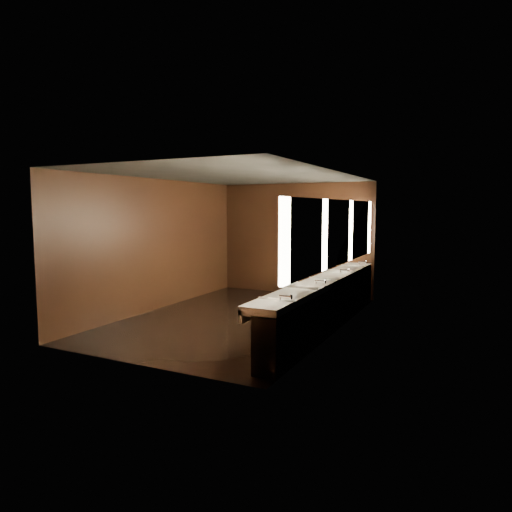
{
  "coord_description": "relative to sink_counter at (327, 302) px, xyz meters",
  "views": [
    {
      "loc": [
        4.24,
        -7.79,
        2.18
      ],
      "look_at": [
        0.37,
        0.0,
        1.26
      ],
      "focal_mm": 32.0,
      "sensor_mm": 36.0,
      "label": 1
    }
  ],
  "objects": [
    {
      "name": "floor",
      "position": [
        -1.79,
        0.0,
        -0.5
      ],
      "size": [
        6.0,
        6.0,
        0.0
      ],
      "primitive_type": "plane",
      "color": "black",
      "rests_on": "ground"
    },
    {
      "name": "ceiling",
      "position": [
        -1.79,
        0.0,
        2.3
      ],
      "size": [
        4.0,
        6.0,
        0.02
      ],
      "primitive_type": "cube",
      "color": "#2D2D2B",
      "rests_on": "wall_back"
    },
    {
      "name": "wall_back",
      "position": [
        -1.79,
        3.0,
        0.9
      ],
      "size": [
        4.0,
        0.02,
        2.8
      ],
      "primitive_type": "cube",
      "color": "black",
      "rests_on": "floor"
    },
    {
      "name": "wall_front",
      "position": [
        -1.79,
        -3.0,
        0.9
      ],
      "size": [
        4.0,
        0.02,
        2.8
      ],
      "primitive_type": "cube",
      "color": "black",
      "rests_on": "floor"
    },
    {
      "name": "wall_left",
      "position": [
        -3.79,
        0.0,
        0.9
      ],
      "size": [
        0.02,
        6.0,
        2.8
      ],
      "primitive_type": "cube",
      "color": "black",
      "rests_on": "floor"
    },
    {
      "name": "wall_right",
      "position": [
        0.21,
        0.0,
        0.9
      ],
      "size": [
        0.02,
        6.0,
        2.8
      ],
      "primitive_type": "cube",
      "color": "black",
      "rests_on": "floor"
    },
    {
      "name": "sink_counter",
      "position": [
        0.0,
        0.0,
        0.0
      ],
      "size": [
        0.55,
        5.4,
        1.01
      ],
      "color": "black",
      "rests_on": "floor"
    },
    {
      "name": "mirror_band",
      "position": [
        0.19,
        -0.0,
        1.25
      ],
      "size": [
        0.06,
        5.03,
        1.15
      ],
      "color": "#FCEDC6",
      "rests_on": "wall_right"
    },
    {
      "name": "person",
      "position": [
        -0.69,
        -0.04,
        0.38
      ],
      "size": [
        0.62,
        0.75,
        1.75
      ],
      "primitive_type": "imported",
      "rotation": [
        0.0,
        0.0,
        -1.2
      ],
      "color": "#88A3CC",
      "rests_on": "floor"
    },
    {
      "name": "trash_bin",
      "position": [
        -0.22,
        -0.89,
        -0.2
      ],
      "size": [
        0.46,
        0.46,
        0.58
      ],
      "primitive_type": "cylinder",
      "rotation": [
        0.0,
        0.0,
        -0.25
      ],
      "color": "black",
      "rests_on": "floor"
    }
  ]
}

